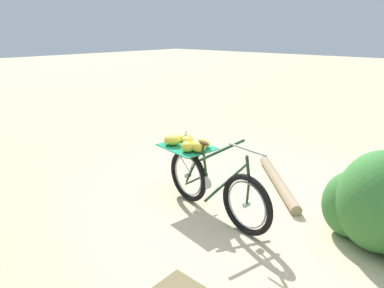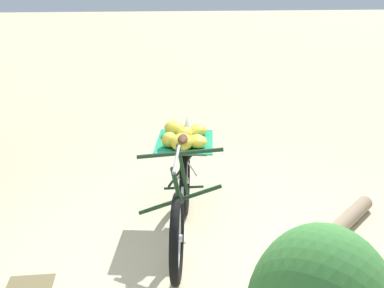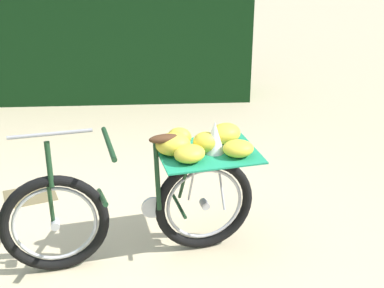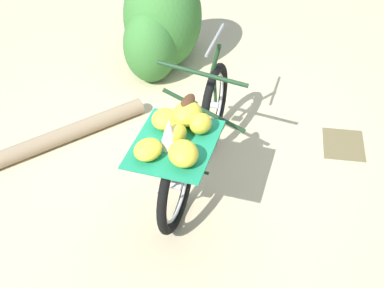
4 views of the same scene
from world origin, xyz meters
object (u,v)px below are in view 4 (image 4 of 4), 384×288
(bicycle, at_px, (191,138))
(path_stone, at_px, (155,47))
(shrub_cluster, at_px, (162,23))
(fallen_log, at_px, (54,139))

(bicycle, bearing_deg, path_stone, 27.30)
(bicycle, distance_m, shrub_cluster, 1.94)
(shrub_cluster, bearing_deg, bicycle, -162.87)
(fallen_log, bearing_deg, bicycle, -105.96)
(shrub_cluster, xyz_separation_m, path_stone, (0.23, 0.14, -0.41))
(fallen_log, bearing_deg, shrub_cluster, -25.46)
(shrub_cluster, distance_m, path_stone, 0.49)
(bicycle, xyz_separation_m, path_stone, (2.09, 0.71, -0.45))
(bicycle, height_order, shrub_cluster, shrub_cluster)
(shrub_cluster, height_order, path_stone, shrub_cluster)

